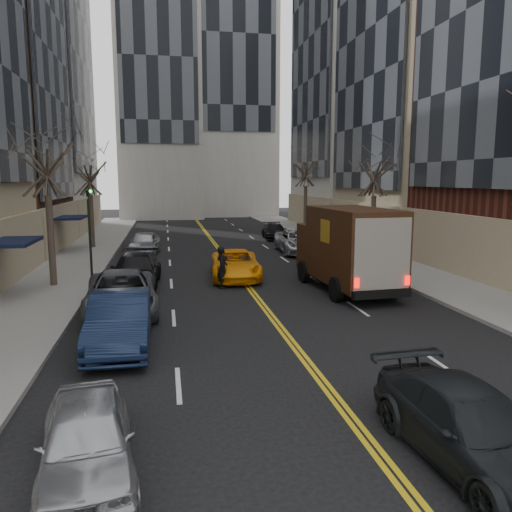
{
  "coord_description": "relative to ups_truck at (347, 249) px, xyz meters",
  "views": [
    {
      "loc": [
        -3.7,
        -3.64,
        4.96
      ],
      "look_at": [
        -0.52,
        13.79,
        2.2
      ],
      "focal_mm": 35.0,
      "sensor_mm": 36.0,
      "label": 1
    }
  ],
  "objects": [
    {
      "name": "parked_lf_e",
      "position": [
        -9.3,
        12.62,
        -1.11
      ],
      "size": [
        2.28,
        4.62,
        1.51
      ],
      "primitive_type": "imported",
      "rotation": [
        0.0,
        0.0,
        -0.11
      ],
      "color": "#A0A1A7",
      "rests_on": "ground"
    },
    {
      "name": "sidewalk_left",
      "position": [
        -13.2,
        9.9,
        -1.79
      ],
      "size": [
        4.0,
        66.0,
        0.15
      ],
      "primitive_type": "cube",
      "color": "slate",
      "rests_on": "ground"
    },
    {
      "name": "streetwall_right",
      "position": [
        12.18,
        15.1,
        13.23
      ],
      "size": [
        12.26,
        49.0,
        34.0
      ],
      "color": "#4C301E",
      "rests_on": "ground"
    },
    {
      "name": "observer_sedan",
      "position": [
        -2.75,
        -13.42,
        -1.2
      ],
      "size": [
        2.16,
        4.72,
        1.34
      ],
      "rotation": [
        0.0,
        0.0,
        0.06
      ],
      "color": "black",
      "rests_on": "ground"
    },
    {
      "name": "tree_rt_far",
      "position": [
        4.6,
        22.9,
        4.87
      ],
      "size": [
        3.2,
        3.2,
        9.11
      ],
      "color": "#382D23",
      "rests_on": "sidewalk_right"
    },
    {
      "name": "traffic_signal",
      "position": [
        -11.59,
        4.9,
        0.95
      ],
      "size": [
        0.29,
        0.26,
        4.7
      ],
      "color": "black",
      "rests_on": "sidewalk_left"
    },
    {
      "name": "tree_rt_mid",
      "position": [
        4.6,
        7.9,
        4.3
      ],
      "size": [
        3.2,
        3.2,
        8.32
      ],
      "color": "#382D23",
      "rests_on": "sidewalk_right"
    },
    {
      "name": "sidewalk_right",
      "position": [
        4.8,
        9.9,
        -1.79
      ],
      "size": [
        4.0,
        66.0,
        0.15
      ],
      "primitive_type": "cube",
      "color": "slate",
      "rests_on": "ground"
    },
    {
      "name": "parked_lf_a",
      "position": [
        -9.3,
        -12.58,
        -1.23
      ],
      "size": [
        2.01,
        3.94,
        1.29
      ],
      "primitive_type": "imported",
      "rotation": [
        0.0,
        0.0,
        0.13
      ],
      "color": "#A6A9AE",
      "rests_on": "ground"
    },
    {
      "name": "parked_lf_d",
      "position": [
        -9.3,
        2.5,
        -1.12
      ],
      "size": [
        2.37,
        5.29,
        1.51
      ],
      "primitive_type": "imported",
      "rotation": [
        0.0,
        0.0,
        -0.05
      ],
      "color": "black",
      "rests_on": "ground"
    },
    {
      "name": "tree_lf_far",
      "position": [
        -13.0,
        15.9,
        4.16
      ],
      "size": [
        3.2,
        3.2,
        8.12
      ],
      "color": "#382D23",
      "rests_on": "sidewalk_left"
    },
    {
      "name": "ups_truck",
      "position": [
        0.0,
        0.0,
        0.0
      ],
      "size": [
        3.09,
        6.91,
        3.71
      ],
      "rotation": [
        0.0,
        0.0,
        0.06
      ],
      "color": "black",
      "rests_on": "ground"
    },
    {
      "name": "parked_rt_c",
      "position": [
        0.97,
        19.37,
        -1.22
      ],
      "size": [
        2.17,
        4.58,
        1.29
      ],
      "primitive_type": "imported",
      "rotation": [
        0.0,
        0.0,
        -0.08
      ],
      "color": "black",
      "rests_on": "ground"
    },
    {
      "name": "parked_lf_c",
      "position": [
        -9.58,
        -2.1,
        -1.1
      ],
      "size": [
        2.92,
        5.68,
        1.53
      ],
      "primitive_type": "imported",
      "rotation": [
        0.0,
        0.0,
        0.07
      ],
      "color": "#484A4F",
      "rests_on": "ground"
    },
    {
      "name": "parked_rt_b",
      "position": [
        0.9,
        11.42,
        -1.07
      ],
      "size": [
        2.93,
        5.85,
        1.59
      ],
      "primitive_type": "imported",
      "rotation": [
        0.0,
        0.0,
        -0.05
      ],
      "color": "#B4B6BD",
      "rests_on": "ground"
    },
    {
      "name": "pedestrian",
      "position": [
        -5.41,
        1.46,
        -0.91
      ],
      "size": [
        0.61,
        0.79,
        1.92
      ],
      "primitive_type": "imported",
      "rotation": [
        0.0,
        0.0,
        1.34
      ],
      "color": "black",
      "rests_on": "ground"
    },
    {
      "name": "parked_rt_a",
      "position": [
        1.87,
        6.53,
        -1.18
      ],
      "size": [
        1.67,
        4.27,
        1.38
      ],
      "primitive_type": "imported",
      "rotation": [
        0.0,
        0.0,
        -0.05
      ],
      "color": "#4B4E52",
      "rests_on": "ground"
    },
    {
      "name": "parked_lf_b",
      "position": [
        -9.3,
        -6.01,
        -1.06
      ],
      "size": [
        1.76,
        4.92,
        1.62
      ],
      "primitive_type": "imported",
      "rotation": [
        0.0,
        0.0,
        0.01
      ],
      "color": "#101A33",
      "rests_on": "ground"
    },
    {
      "name": "taxi",
      "position": [
        -4.5,
        3.59,
        -1.16
      ],
      "size": [
        2.75,
        5.27,
        1.42
      ],
      "primitive_type": "imported",
      "rotation": [
        0.0,
        0.0,
        -0.08
      ],
      "color": "#FA990A",
      "rests_on": "ground"
    },
    {
      "name": "tree_lf_mid",
      "position": [
        -13.0,
        2.9,
        4.73
      ],
      "size": [
        3.2,
        3.2,
        8.91
      ],
      "color": "#382D23",
      "rests_on": "sidewalk_left"
    }
  ]
}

